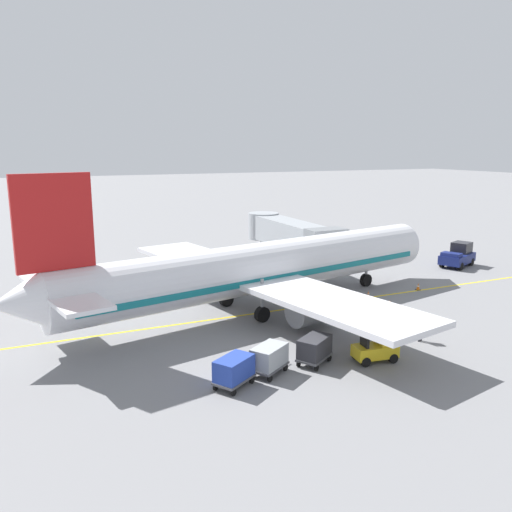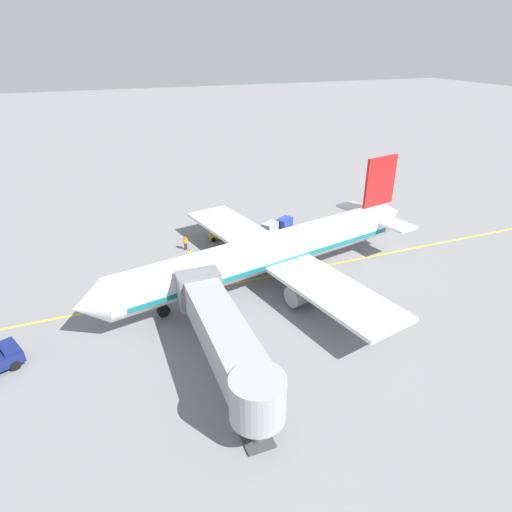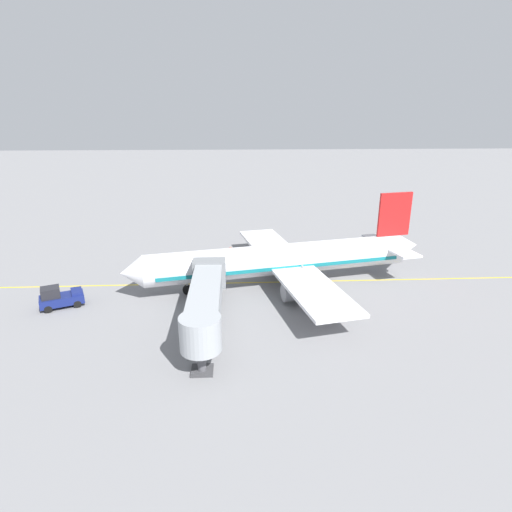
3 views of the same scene
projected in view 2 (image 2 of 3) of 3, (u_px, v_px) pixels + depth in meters
ground_plane at (258, 279)px, 43.99m from camera, size 400.00×400.00×0.00m
gate_lead_in_line at (258, 279)px, 43.99m from camera, size 0.24×80.00×0.01m
parked_airliner at (271, 252)px, 42.33m from camera, size 30.43×37.10×10.63m
jet_bridge at (224, 336)px, 29.88m from camera, size 15.73×3.50×4.98m
baggage_tug_lead at (219, 234)px, 52.44m from camera, size 1.55×2.63×1.62m
baggage_cart_front at (249, 231)px, 52.52m from camera, size 2.28×2.81×1.58m
baggage_cart_second_in_train at (270, 227)px, 53.59m from camera, size 2.28×2.81×1.58m
baggage_cart_third_in_train at (285, 223)px, 54.93m from camera, size 2.28×2.81×1.58m
ground_crew_wing_walker at (190, 255)px, 46.73m from camera, size 0.64×0.49×1.69m
ground_crew_loader at (185, 242)px, 49.66m from camera, size 0.34×0.72×1.69m
safety_cone_nose_left at (179, 291)px, 41.26m from camera, size 0.36×0.36×0.59m
safety_cone_nose_right at (121, 304)px, 39.30m from camera, size 0.36×0.36×0.59m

